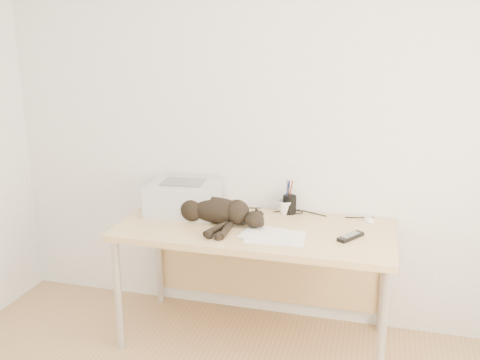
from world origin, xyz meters
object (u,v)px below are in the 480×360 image
(mug, at_px, (285,207))
(pen_cup, at_px, (290,204))
(cat, at_px, (213,211))
(desk, at_px, (258,243))
(mouse, at_px, (369,218))
(printer, at_px, (184,197))

(mug, xyz_separation_m, pen_cup, (0.02, 0.02, 0.02))
(cat, bearing_deg, mug, 41.66)
(mug, bearing_deg, pen_cup, 31.82)
(desk, distance_m, mouse, 0.68)
(desk, xyz_separation_m, cat, (-0.26, -0.08, 0.20))
(desk, height_order, pen_cup, pen_cup)
(printer, height_order, cat, printer)
(desk, relative_size, pen_cup, 7.49)
(desk, xyz_separation_m, pen_cup, (0.15, 0.20, 0.19))
(mug, bearing_deg, cat, -145.43)
(pen_cup, relative_size, mouse, 2.17)
(cat, bearing_deg, mouse, 23.92)
(printer, bearing_deg, mouse, 6.63)
(desk, bearing_deg, printer, 172.88)
(desk, relative_size, cat, 2.24)
(mug, xyz_separation_m, mouse, (0.51, 0.01, -0.03))
(mug, distance_m, pen_cup, 0.03)
(pen_cup, bearing_deg, desk, -126.60)
(cat, xyz_separation_m, pen_cup, (0.41, 0.28, -0.01))
(desk, height_order, printer, printer)
(mug, distance_m, mouse, 0.51)
(desk, xyz_separation_m, mug, (0.13, 0.19, 0.18))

